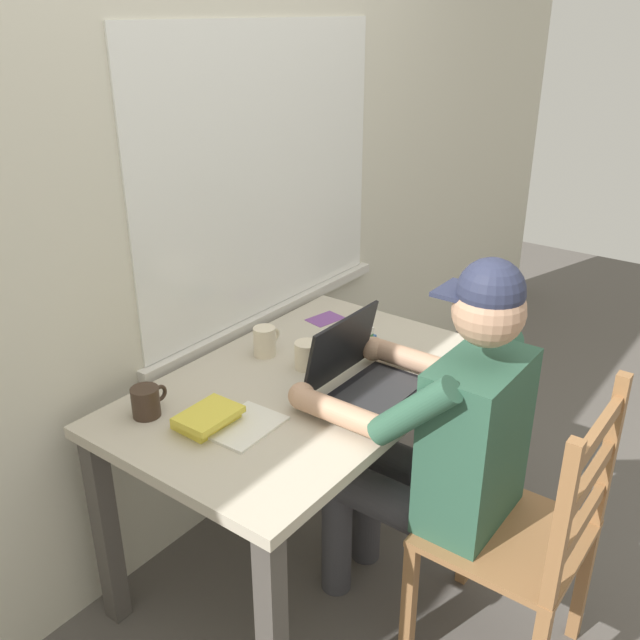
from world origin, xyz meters
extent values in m
plane|color=#56514C|center=(0.00, 0.00, 0.00)|extent=(8.00, 8.00, 0.00)
cube|color=beige|center=(0.00, 0.46, 1.30)|extent=(6.00, 0.04, 2.60)
cube|color=silver|center=(0.34, 0.44, 1.25)|extent=(1.23, 0.01, 1.02)
cube|color=beige|center=(0.34, 0.43, 0.73)|extent=(1.29, 0.06, 0.04)
cube|color=#BCB29E|center=(0.00, 0.00, 0.70)|extent=(1.23, 0.76, 0.03)
cube|color=#4C4742|center=(-0.56, -0.33, 0.34)|extent=(0.06, 0.06, 0.68)
cube|color=#4C4742|center=(0.56, -0.33, 0.34)|extent=(0.06, 0.06, 0.68)
cube|color=#4C4742|center=(-0.56, 0.33, 0.34)|extent=(0.06, 0.06, 0.68)
cube|color=#4C4742|center=(0.56, 0.33, 0.34)|extent=(0.06, 0.06, 0.68)
cube|color=#2D5642|center=(0.05, -0.56, 0.70)|extent=(0.34, 0.20, 0.50)
sphere|color=tan|center=(0.05, -0.56, 1.09)|extent=(0.19, 0.19, 0.19)
sphere|color=#282D47|center=(0.05, -0.56, 1.14)|extent=(0.17, 0.17, 0.17)
cube|color=#282D47|center=(0.05, -0.48, 1.12)|extent=(0.13, 0.10, 0.01)
cylinder|color=#38383D|center=(-0.04, -0.36, 0.45)|extent=(0.13, 0.40, 0.13)
cylinder|color=#38383D|center=(0.14, -0.36, 0.45)|extent=(0.13, 0.40, 0.13)
cylinder|color=#38383D|center=(-0.04, -0.16, 0.22)|extent=(0.10, 0.10, 0.45)
cylinder|color=#38383D|center=(0.14, -0.16, 0.22)|extent=(0.10, 0.10, 0.45)
cylinder|color=#2D5642|center=(-0.15, -0.47, 0.86)|extent=(0.10, 0.25, 0.24)
cylinder|color=tan|center=(-0.15, -0.24, 0.77)|extent=(0.07, 0.28, 0.07)
sphere|color=tan|center=(-0.14, -0.10, 0.77)|extent=(0.08, 0.08, 0.08)
cylinder|color=#2D5642|center=(0.25, -0.47, 0.86)|extent=(0.10, 0.25, 0.24)
cylinder|color=tan|center=(0.25, -0.24, 0.77)|extent=(0.07, 0.28, 0.07)
sphere|color=tan|center=(0.24, -0.10, 0.77)|extent=(0.08, 0.08, 0.08)
cube|color=olive|center=(0.05, -0.68, 0.44)|extent=(0.42, 0.42, 0.02)
cube|color=olive|center=(0.24, -0.49, 0.21)|extent=(0.04, 0.04, 0.43)
cube|color=olive|center=(-0.14, -0.49, 0.21)|extent=(0.04, 0.04, 0.43)
cube|color=olive|center=(0.24, -0.87, 0.21)|extent=(0.04, 0.04, 0.43)
cube|color=olive|center=(0.24, -0.87, 0.69)|extent=(0.04, 0.04, 0.48)
cube|color=olive|center=(-0.14, -0.87, 0.69)|extent=(0.04, 0.04, 0.48)
cube|color=olive|center=(0.05, -0.87, 0.57)|extent=(0.36, 0.02, 0.04)
cube|color=olive|center=(0.05, -0.87, 0.71)|extent=(0.36, 0.02, 0.04)
cube|color=olive|center=(0.05, -0.87, 0.85)|extent=(0.36, 0.02, 0.04)
cube|color=black|center=(0.06, -0.24, 0.73)|extent=(0.33, 0.23, 0.02)
cube|color=#2B2B2D|center=(0.06, -0.24, 0.74)|extent=(0.29, 0.17, 0.00)
cube|color=black|center=(0.06, -0.10, 0.84)|extent=(0.33, 0.06, 0.22)
cube|color=silver|center=(0.06, -0.10, 0.84)|extent=(0.29, 0.04, 0.19)
ellipsoid|color=black|center=(0.32, -0.25, 0.74)|extent=(0.06, 0.10, 0.03)
cylinder|color=beige|center=(0.08, 0.05, 0.76)|extent=(0.08, 0.08, 0.09)
torus|color=beige|center=(0.13, 0.05, 0.77)|extent=(0.05, 0.01, 0.05)
cylinder|color=#38281E|center=(-0.43, 0.24, 0.76)|extent=(0.08, 0.08, 0.09)
torus|color=#38281E|center=(-0.38, 0.24, 0.77)|extent=(0.05, 0.01, 0.05)
cylinder|color=beige|center=(0.06, 0.22, 0.77)|extent=(0.07, 0.07, 0.10)
torus|color=beige|center=(0.11, 0.22, 0.77)|extent=(0.05, 0.01, 0.05)
cube|color=#2D5B9E|center=(0.29, 0.04, 0.73)|extent=(0.17, 0.15, 0.03)
cube|color=#38844C|center=(0.27, 0.03, 0.76)|extent=(0.16, 0.13, 0.02)
cube|color=white|center=(0.27, 0.03, 0.78)|extent=(0.16, 0.13, 0.02)
cube|color=gold|center=(-0.36, 0.07, 0.74)|extent=(0.16, 0.13, 0.03)
cube|color=gold|center=(-0.37, 0.05, 0.76)|extent=(0.17, 0.13, 0.02)
cube|color=silver|center=(-0.31, -0.03, 0.72)|extent=(0.22, 0.16, 0.01)
cube|color=#7A4293|center=(0.42, 0.23, 0.72)|extent=(0.15, 0.11, 0.00)
camera|label=1|loc=(-1.51, -1.19, 1.79)|focal=39.11mm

